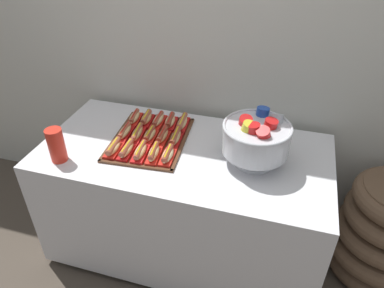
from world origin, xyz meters
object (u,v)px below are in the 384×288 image
(hot_dog_0, at_px, (114,148))
(punch_bowl, at_px, (257,137))
(cup_stack, at_px, (56,145))
(hot_dog_3, at_px, (154,153))
(buffet_table, at_px, (185,199))
(hot_dog_9, at_px, (175,138))
(hot_dog_14, at_px, (182,123))
(hot_dog_4, at_px, (168,155))
(hot_dog_1, at_px, (127,150))
(serving_tray, at_px, (150,139))
(hot_dog_7, at_px, (150,135))
(hot_dog_11, at_px, (146,119))
(hot_dog_2, at_px, (140,152))
(hot_dog_6, at_px, (137,134))
(hot_dog_8, at_px, (162,136))
(hot_dog_5, at_px, (125,132))
(hot_dog_13, at_px, (170,122))
(hot_dog_10, at_px, (134,118))
(hot_dog_12, at_px, (158,120))

(hot_dog_0, bearing_deg, punch_bowl, 10.58)
(cup_stack, bearing_deg, hot_dog_3, 17.49)
(buffet_table, relative_size, hot_dog_9, 9.00)
(hot_dog_3, relative_size, punch_bowl, 0.49)
(hot_dog_14, bearing_deg, hot_dog_4, -85.64)
(hot_dog_1, bearing_deg, hot_dog_14, 60.08)
(cup_stack, bearing_deg, serving_tray, 38.59)
(hot_dog_7, distance_m, cup_stack, 0.50)
(hot_dog_11, bearing_deg, hot_dog_2, -72.83)
(hot_dog_0, xyz_separation_m, hot_dog_2, (0.15, 0.01, -0.00))
(buffet_table, relative_size, hot_dog_4, 9.88)
(hot_dog_1, height_order, hot_dog_14, same)
(hot_dog_6, bearing_deg, buffet_table, -7.11)
(serving_tray, bearing_deg, hot_dog_11, 118.81)
(hot_dog_1, distance_m, hot_dog_3, 0.15)
(hot_dog_1, xyz_separation_m, hot_dog_8, (0.14, 0.18, 0.00))
(buffet_table, xyz_separation_m, hot_dog_2, (-0.20, -0.12, 0.40))
(hot_dog_5, relative_size, hot_dog_6, 0.97)
(hot_dog_0, height_order, hot_dog_1, same)
(hot_dog_6, height_order, cup_stack, cup_stack)
(hot_dog_14, bearing_deg, punch_bowl, -25.02)
(hot_dog_8, relative_size, hot_dog_14, 0.89)
(hot_dog_7, distance_m, hot_dog_14, 0.22)
(hot_dog_13, bearing_deg, hot_dog_9, -61.19)
(buffet_table, xyz_separation_m, hot_dog_10, (-0.38, 0.19, 0.40))
(hot_dog_6, distance_m, hot_dog_11, 0.17)
(hot_dog_14, distance_m, punch_bowl, 0.52)
(hot_dog_4, relative_size, punch_bowl, 0.47)
(buffet_table, relative_size, hot_dog_12, 9.23)
(hot_dog_0, bearing_deg, hot_dog_9, 33.18)
(hot_dog_14, bearing_deg, hot_dog_7, -127.91)
(serving_tray, xyz_separation_m, hot_dog_9, (0.15, 0.01, 0.03))
(hot_dog_10, bearing_deg, buffet_table, -27.35)
(hot_dog_3, height_order, hot_dog_6, hot_dog_3)
(hot_dog_11, relative_size, hot_dog_12, 0.92)
(hot_dog_5, height_order, hot_dog_7, same)
(hot_dog_8, xyz_separation_m, hot_dog_13, (-0.01, 0.16, -0.00))
(hot_dog_10, relative_size, hot_dog_13, 1.03)
(hot_dog_6, bearing_deg, hot_dog_12, 69.92)
(buffet_table, bearing_deg, hot_dog_14, 109.67)
(hot_dog_1, relative_size, hot_dog_8, 1.02)
(hot_dog_3, relative_size, hot_dog_6, 0.93)
(hot_dog_8, height_order, hot_dog_12, hot_dog_8)
(serving_tray, bearing_deg, cup_stack, -141.41)
(hot_dog_1, relative_size, hot_dog_12, 0.95)
(punch_bowl, bearing_deg, hot_dog_11, 163.89)
(buffet_table, xyz_separation_m, hot_dog_5, (-0.36, 0.03, 0.40))
(serving_tray, xyz_separation_m, hot_dog_10, (-0.16, 0.15, 0.03))
(hot_dog_10, bearing_deg, hot_dog_7, -43.36)
(serving_tray, relative_size, hot_dog_6, 3.03)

